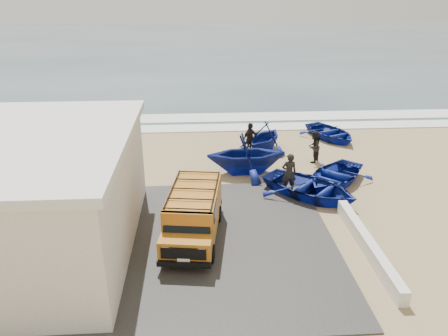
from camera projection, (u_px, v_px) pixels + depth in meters
name	position (u px, v px, depth m)	size (l,w,h in m)	color
ground	(224.00, 215.00, 18.27)	(160.00, 160.00, 0.00)	tan
slab	(174.00, 243.00, 16.31)	(12.00, 10.00, 0.05)	#393634
ocean	(202.00, 45.00, 69.75)	(180.00, 88.00, 0.01)	#385166
surf_line	(213.00, 128.00, 29.29)	(180.00, 1.60, 0.06)	white
surf_wash	(211.00, 118.00, 31.59)	(180.00, 2.20, 0.04)	white
building	(12.00, 196.00, 15.15)	(8.40, 9.40, 4.30)	white
parapet	(368.00, 245.00, 15.70)	(0.35, 6.00, 0.55)	silver
van	(193.00, 213.00, 16.33)	(2.39, 4.77, 1.96)	#C1721D
boat_near_left	(310.00, 187.00, 19.72)	(3.19, 4.47, 0.92)	navy
boat_near_right	(334.00, 175.00, 21.07)	(2.89, 4.05, 0.84)	navy
boat_mid_left	(246.00, 154.00, 21.99)	(3.43, 3.98, 2.10)	navy
boat_far_left	(264.00, 137.00, 24.96)	(2.83, 3.28, 1.73)	navy
boat_far_right	(330.00, 133.00, 27.16)	(2.80, 3.92, 0.81)	navy
fisherman_front	(289.00, 173.00, 20.01)	(0.69, 0.45, 1.90)	black
fisherman_middle	(314.00, 147.00, 23.47)	(0.85, 0.66, 1.74)	black
fisherman_back	(250.00, 139.00, 24.51)	(1.08, 0.45, 1.84)	black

